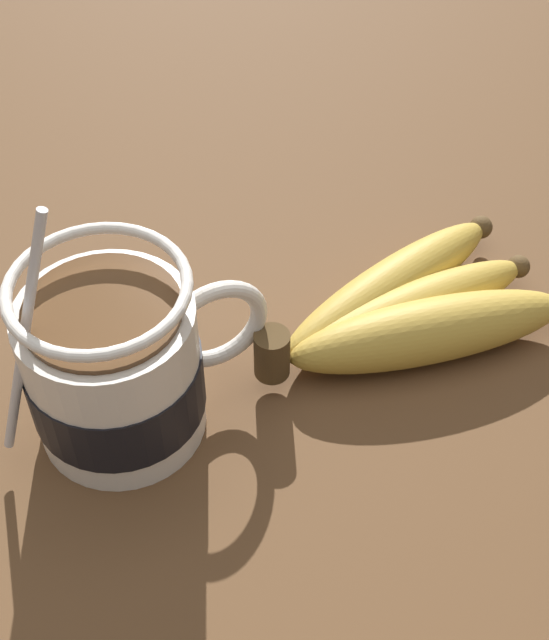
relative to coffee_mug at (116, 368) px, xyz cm
name	(u,v)px	position (x,y,z in cm)	size (l,w,h in cm)	color
table	(234,432)	(5.51, -1.89, -6.44)	(135.29, 135.29, 3.81)	brown
coffee_mug	(116,368)	(0.00, 0.00, 0.00)	(14.72, 9.13, 15.72)	white
banana_bunch	(410,311)	(17.30, -0.82, -2.79)	(19.11, 11.38, 4.15)	#4C381E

